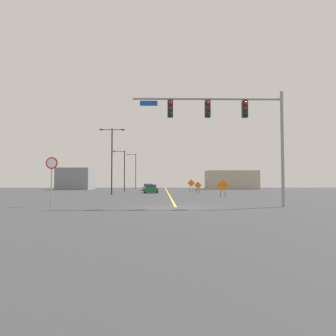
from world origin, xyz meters
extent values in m
plane|color=#38383A|center=(0.00, 0.00, 0.00)|extent=(162.80, 162.80, 0.00)
cube|color=yellow|center=(0.00, 45.22, 0.00)|extent=(0.16, 90.44, 0.01)
cylinder|color=gray|center=(6.71, 0.00, 3.64)|extent=(0.20, 0.20, 7.27)
cylinder|color=gray|center=(2.01, 0.00, 6.78)|extent=(9.40, 0.14, 0.14)
cube|color=black|center=(4.36, 0.00, 6.14)|extent=(0.34, 0.32, 1.05)
sphere|color=red|center=(4.36, -0.17, 6.49)|extent=(0.22, 0.22, 0.22)
sphere|color=#3C3106|center=(4.36, -0.17, 6.14)|extent=(0.22, 0.22, 0.22)
sphere|color=black|center=(4.36, -0.17, 5.79)|extent=(0.22, 0.22, 0.22)
cube|color=black|center=(2.01, 0.00, 6.14)|extent=(0.34, 0.32, 1.05)
sphere|color=red|center=(2.01, -0.17, 6.49)|extent=(0.22, 0.22, 0.22)
sphere|color=#3C3106|center=(2.01, -0.17, 6.14)|extent=(0.22, 0.22, 0.22)
sphere|color=black|center=(2.01, -0.17, 5.79)|extent=(0.22, 0.22, 0.22)
cube|color=black|center=(-0.34, 0.00, 6.14)|extent=(0.34, 0.32, 1.05)
sphere|color=red|center=(-0.34, -0.17, 6.49)|extent=(0.22, 0.22, 0.22)
sphere|color=#3C3106|center=(-0.34, -0.17, 6.14)|extent=(0.22, 0.22, 0.22)
sphere|color=black|center=(-0.34, -0.17, 5.79)|extent=(0.22, 0.22, 0.22)
cube|color=#1447B7|center=(-1.69, 0.00, 6.49)|extent=(1.10, 0.03, 0.32)
cylinder|color=gray|center=(-7.96, 0.82, 1.20)|extent=(0.07, 0.07, 2.40)
cylinder|color=#B20F14|center=(-7.96, 0.82, 2.78)|extent=(0.76, 0.03, 0.76)
cylinder|color=white|center=(-7.96, 0.80, 2.78)|extent=(0.61, 0.01, 0.61)
cylinder|color=black|center=(-7.35, 21.18, 4.26)|extent=(0.16, 0.16, 8.52)
cylinder|color=black|center=(-8.04, 21.18, 8.37)|extent=(1.39, 0.08, 0.08)
cube|color=#262628|center=(-8.74, 21.18, 8.37)|extent=(0.44, 0.24, 0.14)
cylinder|color=black|center=(-6.65, 21.18, 8.37)|extent=(1.39, 0.08, 0.08)
cube|color=#262628|center=(-5.96, 21.18, 8.37)|extent=(0.44, 0.24, 0.14)
cylinder|color=black|center=(-7.58, 60.26, 4.40)|extent=(0.16, 0.16, 8.79)
cylinder|color=black|center=(-8.59, 60.26, 8.64)|extent=(2.02, 0.08, 0.08)
cube|color=#262628|center=(-9.60, 60.26, 8.64)|extent=(0.44, 0.24, 0.14)
cylinder|color=black|center=(-7.39, 35.18, 3.55)|extent=(0.16, 0.16, 7.10)
cylinder|color=black|center=(-8.30, 35.18, 6.95)|extent=(1.81, 0.08, 0.08)
cube|color=#262628|center=(-9.20, 35.18, 6.95)|extent=(0.44, 0.24, 0.14)
cube|color=orange|center=(4.21, 25.51, 1.16)|extent=(1.08, 0.18, 1.09)
cylinder|color=black|center=(4.00, 25.49, 0.30)|extent=(0.05, 0.05, 0.59)
cylinder|color=black|center=(4.42, 25.54, 0.30)|extent=(0.05, 0.05, 0.59)
cube|color=orange|center=(5.39, 13.00, 1.27)|extent=(1.23, 0.07, 1.23)
cylinder|color=black|center=(5.16, 12.99, 0.32)|extent=(0.05, 0.05, 0.64)
cylinder|color=black|center=(5.63, 13.00, 0.32)|extent=(0.05, 0.05, 0.64)
cube|color=orange|center=(4.27, 36.84, 1.46)|extent=(1.36, 0.22, 1.37)
cylinder|color=black|center=(4.01, 36.88, 0.38)|extent=(0.05, 0.05, 0.75)
cylinder|color=black|center=(4.53, 36.81, 0.38)|extent=(0.05, 0.05, 0.75)
cube|color=#B7BABF|center=(-3.58, 42.74, 0.49)|extent=(1.99, 4.18, 0.66)
cube|color=#333D47|center=(-3.57, 42.95, 1.07)|extent=(1.73, 2.20, 0.51)
cylinder|color=black|center=(-4.55, 41.34, 0.32)|extent=(0.24, 0.65, 0.64)
cylinder|color=black|center=(-2.71, 41.27, 0.32)|extent=(0.24, 0.65, 0.64)
cylinder|color=black|center=(-4.45, 44.22, 0.32)|extent=(0.24, 0.65, 0.64)
cylinder|color=black|center=(-2.61, 44.15, 0.32)|extent=(0.24, 0.65, 0.64)
cube|color=#196B38|center=(-2.53, 27.80, 0.48)|extent=(1.78, 3.94, 0.63)
cube|color=#333D47|center=(-2.53, 27.99, 1.02)|extent=(1.59, 2.25, 0.46)
cylinder|color=black|center=(-3.42, 26.43, 0.32)|extent=(0.23, 0.64, 0.64)
cylinder|color=black|center=(-1.68, 26.41, 0.32)|extent=(0.23, 0.64, 0.64)
cylinder|color=black|center=(-3.38, 29.18, 0.32)|extent=(0.23, 0.64, 0.64)
cylinder|color=black|center=(-1.65, 29.16, 0.32)|extent=(0.23, 0.64, 0.64)
cube|color=gray|center=(-20.22, 51.86, 2.38)|extent=(7.13, 7.65, 4.76)
cube|color=#B2A893|center=(15.42, 55.18, 2.18)|extent=(11.80, 6.51, 4.37)
camera|label=1|loc=(-0.81, -19.77, 1.50)|focal=34.08mm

